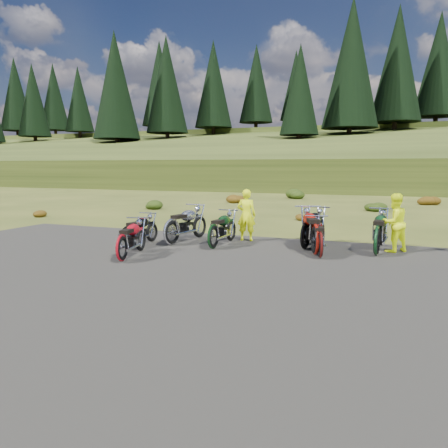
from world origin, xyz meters
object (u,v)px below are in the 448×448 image
at_px(motorcycle_3, 172,246).
at_px(person_middle, 246,216).
at_px(motorcycle_0, 128,250).
at_px(motorcycle_7, 376,257).

xyz_separation_m(motorcycle_3, person_middle, (1.84, 1.55, 0.82)).
xyz_separation_m(motorcycle_0, person_middle, (2.72, 2.57, 0.82)).
height_order(motorcycle_7, person_middle, person_middle).
bearing_deg(person_middle, motorcycle_0, 37.13).
distance_m(motorcycle_3, person_middle, 2.54).
distance_m(motorcycle_0, motorcycle_7, 6.86).
height_order(motorcycle_0, motorcycle_7, motorcycle_7).
distance_m(motorcycle_7, person_middle, 4.16).
bearing_deg(motorcycle_3, person_middle, -40.32).
relative_size(motorcycle_0, motorcycle_7, 0.82).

